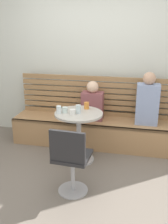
# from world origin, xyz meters

# --- Properties ---
(ground) EXTENTS (8.00, 8.00, 0.00)m
(ground) POSITION_xyz_m (0.00, 0.00, 0.00)
(ground) COLOR #70665B
(back_wall) EXTENTS (5.20, 0.10, 2.90)m
(back_wall) POSITION_xyz_m (0.00, 1.64, 1.45)
(back_wall) COLOR silver
(back_wall) RESTS_ON ground
(booth_bench) EXTENTS (2.70, 0.52, 0.44)m
(booth_bench) POSITION_xyz_m (0.00, 1.20, 0.22)
(booth_bench) COLOR #A87C51
(booth_bench) RESTS_ON ground
(booth_backrest) EXTENTS (2.65, 0.04, 0.67)m
(booth_backrest) POSITION_xyz_m (0.00, 1.44, 0.78)
(booth_backrest) COLOR #9A7249
(booth_backrest) RESTS_ON booth_bench
(cafe_table) EXTENTS (0.68, 0.68, 0.74)m
(cafe_table) POSITION_xyz_m (-0.15, 0.64, 0.52)
(cafe_table) COLOR #ADADB2
(cafe_table) RESTS_ON ground
(white_chair) EXTENTS (0.43, 0.43, 0.85)m
(white_chair) POSITION_xyz_m (-0.05, -0.17, 0.46)
(white_chair) COLOR #ADADB2
(white_chair) RESTS_ON ground
(person_adult) EXTENTS (0.34, 0.22, 0.81)m
(person_adult) POSITION_xyz_m (0.80, 1.21, 0.80)
(person_adult) COLOR #8C9EC6
(person_adult) RESTS_ON booth_bench
(person_child_left) EXTENTS (0.34, 0.22, 0.63)m
(person_child_left) POSITION_xyz_m (-0.06, 1.23, 0.72)
(person_child_left) COLOR brown
(person_child_left) RESTS_ON booth_bench
(cup_glass_tall) EXTENTS (0.07, 0.07, 0.12)m
(cup_glass_tall) POSITION_xyz_m (-0.14, 0.62, 0.80)
(cup_glass_tall) COLOR silver
(cup_glass_tall) RESTS_ON cafe_table
(cup_glass_short) EXTENTS (0.08, 0.08, 0.08)m
(cup_glass_short) POSITION_xyz_m (-0.33, 0.61, 0.78)
(cup_glass_short) COLOR silver
(cup_glass_short) RESTS_ON cafe_table
(cup_water_clear) EXTENTS (0.07, 0.07, 0.11)m
(cup_water_clear) POSITION_xyz_m (-0.40, 0.55, 0.80)
(cup_water_clear) COLOR white
(cup_water_clear) RESTS_ON cafe_table
(cup_ceramic_white) EXTENTS (0.08, 0.08, 0.07)m
(cup_ceramic_white) POSITION_xyz_m (-0.21, 0.56, 0.78)
(cup_ceramic_white) COLOR white
(cup_ceramic_white) RESTS_ON cafe_table
(cup_tumbler_orange) EXTENTS (0.07, 0.07, 0.10)m
(cup_tumbler_orange) POSITION_xyz_m (-0.07, 0.83, 0.79)
(cup_tumbler_orange) COLOR orange
(cup_tumbler_orange) RESTS_ON cafe_table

